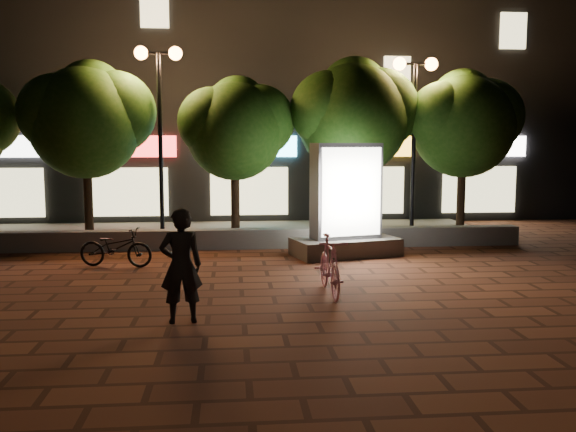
{
  "coord_description": "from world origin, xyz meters",
  "views": [
    {
      "loc": [
        0.37,
        -11.84,
        2.7
      ],
      "look_at": [
        1.62,
        1.5,
        1.12
      ],
      "focal_mm": 38.58,
      "sensor_mm": 36.0,
      "label": 1
    }
  ],
  "objects": [
    {
      "name": "ground",
      "position": [
        0.0,
        0.0,
        0.0
      ],
      "size": [
        80.0,
        80.0,
        0.0
      ],
      "primitive_type": "plane",
      "color": "brown",
      "rests_on": "ground"
    },
    {
      "name": "tree_left",
      "position": [
        -3.45,
        5.46,
        3.44
      ],
      "size": [
        3.6,
        3.0,
        4.89
      ],
      "color": "black",
      "rests_on": "sidewalk"
    },
    {
      "name": "street_lamp_left",
      "position": [
        -1.5,
        5.2,
        4.03
      ],
      "size": [
        1.26,
        0.36,
        5.18
      ],
      "color": "black",
      "rests_on": "sidewalk"
    },
    {
      "name": "scooter_parked",
      "position": [
        -2.15,
        1.84,
        0.43
      ],
      "size": [
        1.73,
        0.93,
        0.86
      ],
      "primitive_type": "imported",
      "rotation": [
        0.0,
        0.0,
        1.35
      ],
      "color": "black",
      "rests_on": "ground"
    },
    {
      "name": "street_lamp_right",
      "position": [
        5.5,
        5.2,
        3.89
      ],
      "size": [
        1.26,
        0.36,
        4.98
      ],
      "color": "black",
      "rests_on": "sidewalk"
    },
    {
      "name": "building_block",
      "position": [
        -0.01,
        12.99,
        5.0
      ],
      "size": [
        28.0,
        8.12,
        11.3
      ],
      "color": "black",
      "rests_on": "ground"
    },
    {
      "name": "retaining_wall",
      "position": [
        0.0,
        4.0,
        0.25
      ],
      "size": [
        16.0,
        0.45,
        0.5
      ],
      "primitive_type": "cube",
      "color": "slate",
      "rests_on": "ground"
    },
    {
      "name": "tree_far_right",
      "position": [
        7.05,
        5.46,
        3.37
      ],
      "size": [
        3.48,
        2.9,
        4.76
      ],
      "color": "black",
      "rests_on": "sidewalk"
    },
    {
      "name": "sidewalk",
      "position": [
        0.0,
        6.5,
        0.04
      ],
      "size": [
        16.0,
        5.0,
        0.08
      ],
      "primitive_type": "cube",
      "color": "slate",
      "rests_on": "ground"
    },
    {
      "name": "tree_right",
      "position": [
        3.86,
        5.46,
        3.57
      ],
      "size": [
        3.72,
        3.1,
        5.07
      ],
      "color": "black",
      "rests_on": "sidewalk"
    },
    {
      "name": "scooter_pink",
      "position": [
        2.12,
        -1.09,
        0.53
      ],
      "size": [
        0.54,
        1.79,
        1.07
      ],
      "primitive_type": "imported",
      "rotation": [
        0.0,
        0.0,
        0.02
      ],
      "color": "#E994C2",
      "rests_on": "ground"
    },
    {
      "name": "rider",
      "position": [
        -0.38,
        -2.6,
        0.87
      ],
      "size": [
        0.7,
        0.52,
        1.75
      ],
      "primitive_type": "imported",
      "rotation": [
        0.0,
        0.0,
        3.31
      ],
      "color": "black",
      "rests_on": "ground"
    },
    {
      "name": "ad_kiosk",
      "position": [
        3.13,
        2.76,
        1.09
      ],
      "size": [
        2.74,
        1.85,
        2.71
      ],
      "color": "slate",
      "rests_on": "ground"
    },
    {
      "name": "tree_mid",
      "position": [
        0.55,
        5.46,
        3.22
      ],
      "size": [
        3.24,
        2.7,
        4.5
      ],
      "color": "black",
      "rests_on": "sidewalk"
    }
  ]
}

